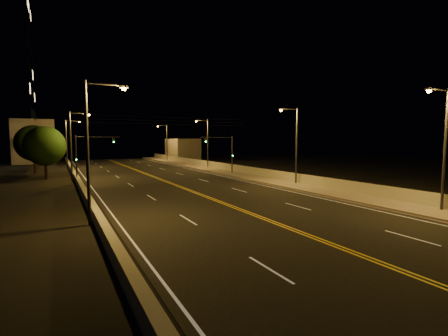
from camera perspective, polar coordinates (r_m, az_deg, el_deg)
name	(u,v)px	position (r m, az deg, el deg)	size (l,w,h in m)	color
ground	(379,263)	(15.56, 25.58, -14.79)	(160.00, 160.00, 0.00)	black
road	(196,193)	(31.47, -4.93, -4.38)	(18.00, 120.00, 0.02)	black
sidewalk	(286,184)	(36.89, 10.79, -2.84)	(3.60, 120.00, 0.30)	gray
curb	(272,186)	(35.79, 8.42, -3.17)	(0.14, 120.00, 0.15)	gray
parapet_wall	(297,178)	(37.85, 12.77, -1.69)	(0.30, 120.00, 1.00)	#ABA78E
jersey_barrier	(86,197)	(29.17, -23.03, -4.74)	(0.45, 120.00, 0.80)	#ABA78E
distant_building_right	(182,149)	(82.61, -7.31, 3.27)	(6.00, 10.00, 5.34)	gray
distant_building_left	(34,142)	(81.52, -30.38, 4.02)	(8.00, 8.00, 9.39)	gray
parapet_rail	(297,173)	(37.79, 12.78, -0.89)	(0.06, 0.06, 120.00)	black
lane_markings	(196,193)	(31.40, -4.88, -4.38)	(17.32, 116.00, 0.00)	silver
streetlight_0	(443,142)	(26.58, 34.10, 3.83)	(2.55, 0.28, 8.59)	#2D2D33
streetlight_1	(295,141)	(36.58, 12.30, 4.67)	(2.55, 0.28, 8.59)	#2D2D33
streetlight_2	(206,140)	(56.85, -3.15, 4.86)	(2.55, 0.28, 8.59)	#2D2D33
streetlight_3	(166,140)	(78.86, -10.19, 4.84)	(2.55, 0.28, 8.59)	#2D2D33
streetlight_4	(92,142)	(20.83, -22.15, 4.23)	(2.55, 0.28, 8.59)	#2D2D33
streetlight_5	(73,141)	(44.66, -24.98, 4.36)	(2.55, 0.28, 8.59)	#2D2D33
streetlight_6	(68,140)	(63.27, -25.71, 4.39)	(2.55, 0.28, 8.59)	#2D2D33
traffic_signal_right	(226,150)	(46.91, 0.31, 3.16)	(5.11, 0.31, 5.66)	#2D2D33
traffic_signal_left	(86,152)	(41.66, -23.14, 2.52)	(5.11, 0.31, 5.66)	#2D2D33
overhead_wires	(165,121)	(40.06, -10.26, 8.17)	(22.00, 0.03, 0.83)	black
tree_0	(45,146)	(47.58, -28.98, 3.41)	(5.06, 5.06, 6.86)	black
tree_1	(34,143)	(56.28, -30.42, 3.78)	(5.38, 5.38, 7.29)	black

